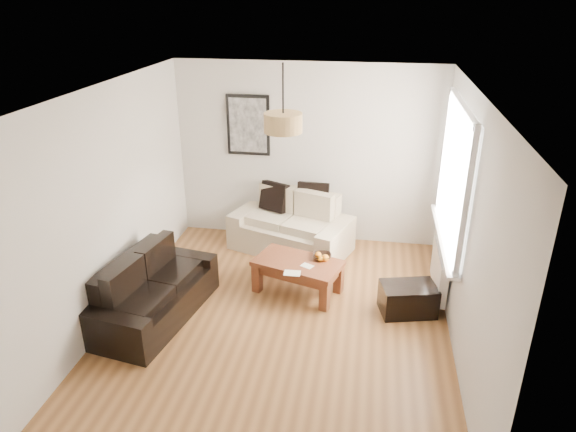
% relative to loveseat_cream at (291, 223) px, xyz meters
% --- Properties ---
extents(floor, '(4.50, 4.50, 0.00)m').
position_rel_loveseat_cream_xyz_m(floor, '(0.16, -1.78, -0.41)').
color(floor, brown).
rests_on(floor, ground).
extents(ceiling, '(3.80, 4.50, 0.00)m').
position_rel_loveseat_cream_xyz_m(ceiling, '(0.16, -1.78, 2.19)').
color(ceiling, white).
rests_on(ceiling, floor).
extents(wall_back, '(3.80, 0.04, 2.60)m').
position_rel_loveseat_cream_xyz_m(wall_back, '(0.16, 0.47, 0.89)').
color(wall_back, silver).
rests_on(wall_back, floor).
extents(wall_front, '(3.80, 0.04, 2.60)m').
position_rel_loveseat_cream_xyz_m(wall_front, '(0.16, -4.03, 0.89)').
color(wall_front, silver).
rests_on(wall_front, floor).
extents(wall_left, '(0.04, 4.50, 2.60)m').
position_rel_loveseat_cream_xyz_m(wall_left, '(-1.74, -1.78, 0.89)').
color(wall_left, silver).
rests_on(wall_left, floor).
extents(wall_right, '(0.04, 4.50, 2.60)m').
position_rel_loveseat_cream_xyz_m(wall_right, '(2.06, -1.78, 0.89)').
color(wall_right, silver).
rests_on(wall_right, floor).
extents(window_bay, '(0.14, 1.90, 1.60)m').
position_rel_loveseat_cream_xyz_m(window_bay, '(2.02, -0.98, 1.19)').
color(window_bay, white).
rests_on(window_bay, wall_right).
extents(radiator, '(0.10, 0.90, 0.52)m').
position_rel_loveseat_cream_xyz_m(radiator, '(1.98, -0.98, -0.03)').
color(radiator, white).
rests_on(radiator, wall_right).
extents(poster, '(0.62, 0.04, 0.87)m').
position_rel_loveseat_cream_xyz_m(poster, '(-0.69, 0.44, 1.29)').
color(poster, black).
rests_on(poster, wall_back).
extents(pendant_shade, '(0.40, 0.40, 0.20)m').
position_rel_loveseat_cream_xyz_m(pendant_shade, '(0.16, -1.48, 1.82)').
color(pendant_shade, tan).
rests_on(pendant_shade, ceiling).
extents(loveseat_cream, '(1.85, 1.39, 0.82)m').
position_rel_loveseat_cream_xyz_m(loveseat_cream, '(0.00, 0.00, 0.00)').
color(loveseat_cream, beige).
rests_on(loveseat_cream, floor).
extents(sofa_leather, '(1.07, 1.77, 0.72)m').
position_rel_loveseat_cream_xyz_m(sofa_leather, '(-1.27, -1.92, -0.05)').
color(sofa_leather, black).
rests_on(sofa_leather, floor).
extents(coffee_table, '(1.17, 0.86, 0.43)m').
position_rel_loveseat_cream_xyz_m(coffee_table, '(0.27, -1.13, -0.19)').
color(coffee_table, brown).
rests_on(coffee_table, floor).
extents(ottoman, '(0.70, 0.54, 0.36)m').
position_rel_loveseat_cream_xyz_m(ottoman, '(1.61, -1.36, -0.23)').
color(ottoman, black).
rests_on(ottoman, floor).
extents(cushion_left, '(0.43, 0.29, 0.41)m').
position_rel_loveseat_cream_xyz_m(cushion_left, '(-0.28, 0.20, 0.32)').
color(cushion_left, black).
rests_on(cushion_left, loveseat_cream).
extents(cushion_right, '(0.45, 0.15, 0.44)m').
position_rel_loveseat_cream_xyz_m(cushion_right, '(0.28, 0.20, 0.33)').
color(cushion_right, black).
rests_on(cushion_right, loveseat_cream).
extents(fruit_bowl, '(0.26, 0.26, 0.06)m').
position_rel_loveseat_cream_xyz_m(fruit_bowl, '(0.55, -1.00, 0.05)').
color(fruit_bowl, black).
rests_on(fruit_bowl, coffee_table).
extents(orange_a, '(0.08, 0.08, 0.07)m').
position_rel_loveseat_cream_xyz_m(orange_a, '(0.54, -1.10, 0.06)').
color(orange_a, orange).
rests_on(orange_a, fruit_bowl).
extents(orange_b, '(0.09, 0.09, 0.09)m').
position_rel_loveseat_cream_xyz_m(orange_b, '(0.60, -1.07, 0.06)').
color(orange_b, orange).
rests_on(orange_b, fruit_bowl).
extents(orange_c, '(0.10, 0.10, 0.08)m').
position_rel_loveseat_cream_xyz_m(orange_c, '(0.51, -1.00, 0.06)').
color(orange_c, orange).
rests_on(orange_c, fruit_bowl).
extents(papers, '(0.20, 0.14, 0.01)m').
position_rel_loveseat_cream_xyz_m(papers, '(0.25, -1.43, 0.02)').
color(papers, white).
rests_on(papers, coffee_table).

